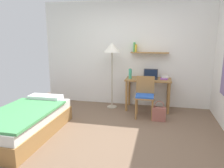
{
  "coord_description": "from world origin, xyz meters",
  "views": [
    {
      "loc": [
        0.77,
        -3.37,
        1.72
      ],
      "look_at": [
        -0.09,
        0.51,
        0.85
      ],
      "focal_mm": 34.58,
      "sensor_mm": 36.0,
      "label": 1
    }
  ],
  "objects_px": {
    "desk": "(148,85)",
    "bed": "(25,122)",
    "desk_chair": "(145,94)",
    "handbag": "(159,114)",
    "standing_lamp": "(112,51)",
    "laptop": "(151,76)",
    "book_stack": "(165,78)",
    "water_bottle": "(130,74)"
  },
  "relations": [
    {
      "from": "bed",
      "to": "book_stack",
      "type": "height_order",
      "value": "book_stack"
    },
    {
      "from": "book_stack",
      "to": "desk_chair",
      "type": "bearing_deg",
      "value": -126.3
    },
    {
      "from": "bed",
      "to": "desk",
      "type": "relative_size",
      "value": 1.78
    },
    {
      "from": "desk",
      "to": "standing_lamp",
      "type": "relative_size",
      "value": 0.67
    },
    {
      "from": "water_bottle",
      "to": "book_stack",
      "type": "relative_size",
      "value": 0.93
    },
    {
      "from": "bed",
      "to": "desk_chair",
      "type": "bearing_deg",
      "value": 35.03
    },
    {
      "from": "standing_lamp",
      "to": "laptop",
      "type": "relative_size",
      "value": 4.65
    },
    {
      "from": "standing_lamp",
      "to": "water_bottle",
      "type": "xyz_separation_m",
      "value": [
        0.45,
        -0.02,
        -0.53
      ]
    },
    {
      "from": "standing_lamp",
      "to": "water_bottle",
      "type": "height_order",
      "value": "standing_lamp"
    },
    {
      "from": "desk_chair",
      "to": "water_bottle",
      "type": "xyz_separation_m",
      "value": [
        -0.39,
        0.43,
        0.37
      ]
    },
    {
      "from": "desk_chair",
      "to": "book_stack",
      "type": "relative_size",
      "value": 3.5
    },
    {
      "from": "standing_lamp",
      "to": "handbag",
      "type": "relative_size",
      "value": 3.68
    },
    {
      "from": "desk_chair",
      "to": "handbag",
      "type": "height_order",
      "value": "desk_chair"
    },
    {
      "from": "desk_chair",
      "to": "handbag",
      "type": "bearing_deg",
      "value": -32.34
    },
    {
      "from": "handbag",
      "to": "desk_chair",
      "type": "bearing_deg",
      "value": 147.66
    },
    {
      "from": "desk",
      "to": "desk_chair",
      "type": "xyz_separation_m",
      "value": [
        -0.04,
        -0.5,
        -0.11
      ]
    },
    {
      "from": "desk_chair",
      "to": "laptop",
      "type": "height_order",
      "value": "laptop"
    },
    {
      "from": "bed",
      "to": "book_stack",
      "type": "distance_m",
      "value": 3.15
    },
    {
      "from": "book_stack",
      "to": "handbag",
      "type": "bearing_deg",
      "value": -97.2
    },
    {
      "from": "bed",
      "to": "laptop",
      "type": "distance_m",
      "value": 2.91
    },
    {
      "from": "standing_lamp",
      "to": "handbag",
      "type": "xyz_separation_m",
      "value": [
        1.15,
        -0.65,
        -1.24
      ]
    },
    {
      "from": "desk",
      "to": "bed",
      "type": "bearing_deg",
      "value": -136.88
    },
    {
      "from": "desk",
      "to": "standing_lamp",
      "type": "xyz_separation_m",
      "value": [
        -0.87,
        -0.05,
        0.79
      ]
    },
    {
      "from": "water_bottle",
      "to": "handbag",
      "type": "relative_size",
      "value": 0.55
    },
    {
      "from": "desk",
      "to": "handbag",
      "type": "relative_size",
      "value": 2.46
    },
    {
      "from": "bed",
      "to": "desk",
      "type": "distance_m",
      "value": 2.81
    },
    {
      "from": "bed",
      "to": "handbag",
      "type": "relative_size",
      "value": 4.36
    },
    {
      "from": "bed",
      "to": "book_stack",
      "type": "bearing_deg",
      "value": 39.14
    },
    {
      "from": "bed",
      "to": "standing_lamp",
      "type": "relative_size",
      "value": 1.18
    },
    {
      "from": "standing_lamp",
      "to": "book_stack",
      "type": "xyz_separation_m",
      "value": [
        1.25,
        0.11,
        -0.61
      ]
    },
    {
      "from": "standing_lamp",
      "to": "book_stack",
      "type": "bearing_deg",
      "value": 4.83
    },
    {
      "from": "bed",
      "to": "water_bottle",
      "type": "height_order",
      "value": "water_bottle"
    },
    {
      "from": "desk_chair",
      "to": "standing_lamp",
      "type": "relative_size",
      "value": 0.55
    },
    {
      "from": "standing_lamp",
      "to": "handbag",
      "type": "bearing_deg",
      "value": -29.62
    },
    {
      "from": "handbag",
      "to": "desk",
      "type": "bearing_deg",
      "value": 111.57
    },
    {
      "from": "bed",
      "to": "water_bottle",
      "type": "xyz_separation_m",
      "value": [
        1.61,
        1.83,
        0.63
      ]
    },
    {
      "from": "desk",
      "to": "handbag",
      "type": "xyz_separation_m",
      "value": [
        0.28,
        -0.7,
        -0.46
      ]
    },
    {
      "from": "water_bottle",
      "to": "desk_chair",
      "type": "bearing_deg",
      "value": -48.34
    },
    {
      "from": "desk_chair",
      "to": "standing_lamp",
      "type": "height_order",
      "value": "standing_lamp"
    },
    {
      "from": "book_stack",
      "to": "bed",
      "type": "bearing_deg",
      "value": -140.86
    },
    {
      "from": "desk_chair",
      "to": "handbag",
      "type": "relative_size",
      "value": 2.04
    },
    {
      "from": "bed",
      "to": "water_bottle",
      "type": "bearing_deg",
      "value": 48.73
    }
  ]
}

